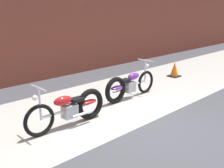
# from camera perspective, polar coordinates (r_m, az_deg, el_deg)

# --- Properties ---
(ground_plane) EXTENTS (80.00, 80.00, 0.00)m
(ground_plane) POSITION_cam_1_polar(r_m,az_deg,el_deg) (6.15, 6.76, -8.51)
(ground_plane) COLOR #47474C
(sidewalk_slab) EXTENTS (36.00, 3.50, 0.01)m
(sidewalk_slab) POSITION_cam_1_polar(r_m,az_deg,el_deg) (7.28, -4.02, -4.46)
(sidewalk_slab) COLOR #B2ADA3
(sidewalk_slab) RESTS_ON ground
(motorcycle_red) EXTENTS (2.01, 0.58, 1.03)m
(motorcycle_red) POSITION_cam_1_polar(r_m,az_deg,el_deg) (6.04, -8.22, -4.96)
(motorcycle_red) COLOR black
(motorcycle_red) RESTS_ON ground
(motorcycle_purple) EXTENTS (2.01, 0.58, 1.03)m
(motorcycle_purple) POSITION_cam_1_polar(r_m,az_deg,el_deg) (7.67, 3.30, -0.29)
(motorcycle_purple) COLOR black
(motorcycle_purple) RESTS_ON ground
(traffic_cone) EXTENTS (0.40, 0.40, 0.55)m
(traffic_cone) POSITION_cam_1_polar(r_m,az_deg,el_deg) (10.45, 12.90, 2.86)
(traffic_cone) COLOR orange
(traffic_cone) RESTS_ON ground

